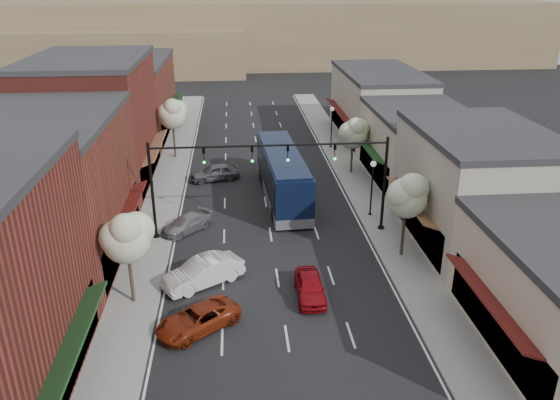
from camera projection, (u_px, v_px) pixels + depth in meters
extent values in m
plane|color=black|center=(280.00, 296.00, 31.49)|extent=(160.00, 160.00, 0.00)
cube|color=gray|center=(167.00, 184.00, 47.80)|extent=(2.80, 73.00, 0.15)
cube|color=gray|center=(355.00, 179.00, 49.13)|extent=(2.80, 73.00, 0.15)
cube|color=gray|center=(183.00, 184.00, 47.91)|extent=(0.25, 73.00, 0.17)
cube|color=gray|center=(340.00, 179.00, 49.01)|extent=(0.25, 73.00, 0.17)
cube|color=black|center=(56.00, 379.00, 22.72)|extent=(0.60, 11.90, 2.60)
cube|color=#183D1B|center=(70.00, 349.00, 22.20)|extent=(1.07, 9.80, 0.49)
cube|color=brown|center=(45.00, 193.00, 34.13)|extent=(9.00, 14.00, 9.00)
cube|color=#2D2D30|center=(32.00, 119.00, 32.32)|extent=(9.20, 14.10, 0.40)
cube|color=black|center=(118.00, 232.00, 35.58)|extent=(0.60, 11.90, 2.60)
cube|color=#591714|center=(128.00, 210.00, 35.07)|extent=(1.07, 9.80, 0.49)
cube|color=maroon|center=(94.00, 124.00, 46.71)|extent=(9.00, 14.00, 10.50)
cube|color=#2D2D30|center=(85.00, 59.00, 44.60)|extent=(9.20, 14.10, 0.40)
cube|color=black|center=(148.00, 163.00, 48.45)|extent=(0.60, 11.90, 2.60)
cube|color=#8A5E3F|center=(155.00, 146.00, 47.93)|extent=(1.07, 9.80, 0.49)
cube|color=brown|center=(128.00, 99.00, 61.89)|extent=(9.00, 18.00, 8.00)
cube|color=#2D2D30|center=(124.00, 61.00, 60.27)|extent=(9.20, 18.10, 0.40)
cube|color=black|center=(167.00, 118.00, 63.15)|extent=(0.60, 15.30, 2.60)
cube|color=#183D1B|center=(173.00, 105.00, 62.64)|extent=(1.07, 12.60, 0.49)
cube|color=black|center=(500.00, 325.00, 26.16)|extent=(0.60, 10.20, 2.60)
cube|color=#591714|center=(489.00, 300.00, 25.51)|extent=(1.07, 8.40, 0.49)
cube|color=#A79F8F|center=(477.00, 190.00, 36.65)|extent=(8.00, 12.00, 7.50)
cube|color=#2D2D30|center=(485.00, 133.00, 35.12)|extent=(8.20, 12.10, 0.40)
cube|color=black|center=(420.00, 221.00, 37.18)|extent=(0.60, 10.20, 2.60)
cube|color=#8A5E3F|center=(411.00, 201.00, 36.54)|extent=(1.07, 8.40, 0.49)
cube|color=#C2B29A|center=(419.00, 148.00, 47.96)|extent=(8.00, 12.00, 6.00)
cube|color=#2D2D30|center=(422.00, 112.00, 46.73)|extent=(8.20, 12.10, 0.40)
cube|color=black|center=(376.00, 164.00, 48.21)|extent=(0.60, 10.20, 2.60)
cube|color=#183D1B|center=(369.00, 148.00, 47.57)|extent=(1.07, 8.40, 0.49)
cube|color=#A79F8F|center=(379.00, 106.00, 60.64)|extent=(8.00, 16.00, 7.00)
cube|color=#2D2D30|center=(381.00, 72.00, 59.21)|extent=(8.20, 16.10, 0.40)
cube|color=black|center=(345.00, 123.00, 61.08)|extent=(0.60, 13.60, 2.60)
cube|color=#591714|center=(339.00, 110.00, 60.44)|extent=(1.07, 11.20, 0.49)
cube|color=#7A6647|center=(242.00, 31.00, 111.88)|extent=(120.00, 30.00, 12.00)
cube|color=#7A6647|center=(107.00, 51.00, 99.65)|extent=(50.00, 20.00, 8.00)
cylinder|color=black|center=(381.00, 228.00, 39.42)|extent=(0.44, 0.44, 0.30)
cylinder|color=black|center=(384.00, 185.00, 38.12)|extent=(0.20, 0.20, 7.00)
cylinder|color=black|center=(329.00, 144.00, 36.61)|extent=(8.00, 0.14, 0.14)
imported|color=black|center=(335.00, 152.00, 36.87)|extent=(0.18, 0.46, 1.10)
sphere|color=#19E533|center=(335.00, 159.00, 36.92)|extent=(0.18, 0.18, 0.18)
imported|color=black|center=(288.00, 154.00, 36.62)|extent=(0.18, 0.46, 1.10)
sphere|color=#19E533|center=(288.00, 160.00, 36.67)|extent=(0.18, 0.18, 0.18)
cylinder|color=black|center=(157.00, 237.00, 38.15)|extent=(0.44, 0.44, 0.30)
cylinder|color=black|center=(152.00, 192.00, 36.85)|extent=(0.20, 0.20, 7.00)
cylinder|color=black|center=(210.00, 147.00, 35.97)|extent=(8.00, 0.14, 0.14)
imported|color=black|center=(204.00, 156.00, 36.17)|extent=(0.18, 0.46, 1.10)
sphere|color=#19E533|center=(204.00, 162.00, 36.23)|extent=(0.18, 0.18, 0.18)
imported|color=black|center=(252.00, 155.00, 36.43)|extent=(0.18, 0.46, 1.10)
sphere|color=#19E533|center=(252.00, 161.00, 36.48)|extent=(0.18, 0.18, 0.18)
cylinder|color=#47382B|center=(403.00, 231.00, 35.10)|extent=(0.20, 0.20, 3.71)
sphere|color=#B8C497|center=(406.00, 198.00, 34.21)|extent=(2.60, 2.60, 2.60)
sphere|color=#B8C497|center=(413.00, 189.00, 34.34)|extent=(2.00, 2.00, 2.00)
sphere|color=#B8C497|center=(402.00, 195.00, 33.77)|extent=(1.90, 1.90, 1.90)
sphere|color=#B8C497|center=(412.00, 187.00, 33.40)|extent=(1.70, 1.70, 1.70)
cylinder|color=#47382B|center=(352.00, 157.00, 49.88)|extent=(0.20, 0.20, 3.33)
sphere|color=#B8C497|center=(353.00, 135.00, 49.08)|extent=(2.60, 2.60, 2.60)
sphere|color=#B8C497|center=(358.00, 129.00, 49.23)|extent=(2.00, 2.00, 2.00)
sphere|color=#B8C497|center=(349.00, 132.00, 48.65)|extent=(1.90, 1.90, 1.90)
sphere|color=#B8C497|center=(356.00, 127.00, 48.31)|extent=(1.70, 1.70, 1.70)
cylinder|color=#47382B|center=(131.00, 276.00, 30.15)|extent=(0.20, 0.20, 3.52)
sphere|color=#B8C497|center=(127.00, 240.00, 29.30)|extent=(2.60, 2.60, 2.60)
sphere|color=#B8C497|center=(136.00, 230.00, 29.45)|extent=(2.00, 2.00, 2.00)
sphere|color=#B8C497|center=(117.00, 237.00, 28.87)|extent=(1.90, 1.90, 1.90)
sphere|color=#B8C497|center=(125.00, 229.00, 28.51)|extent=(1.70, 1.70, 1.70)
cylinder|color=#47382B|center=(174.00, 140.00, 53.98)|extent=(0.20, 0.20, 3.84)
sphere|color=#B8C497|center=(172.00, 116.00, 53.06)|extent=(2.60, 2.60, 2.60)
sphere|color=#B8C497|center=(177.00, 110.00, 53.19)|extent=(2.00, 2.00, 2.00)
sphere|color=#B8C497|center=(168.00, 113.00, 52.61)|extent=(1.90, 1.90, 1.90)
sphere|color=#B8C497|center=(172.00, 107.00, 52.23)|extent=(1.70, 1.70, 1.70)
cylinder|color=black|center=(370.00, 215.00, 41.72)|extent=(0.28, 0.28, 0.20)
cylinder|color=black|center=(371.00, 192.00, 40.98)|extent=(0.12, 0.12, 4.00)
sphere|color=white|center=(373.00, 164.00, 40.13)|extent=(0.44, 0.44, 0.44)
cylinder|color=black|center=(331.00, 147.00, 57.80)|extent=(0.28, 0.28, 0.20)
cylinder|color=black|center=(331.00, 130.00, 57.07)|extent=(0.12, 0.12, 4.00)
sphere|color=white|center=(332.00, 109.00, 56.21)|extent=(0.44, 0.44, 0.44)
cube|color=black|center=(282.00, 174.00, 44.29)|extent=(3.51, 13.15, 3.35)
cube|color=#595B60|center=(282.00, 191.00, 44.88)|extent=(3.53, 13.17, 0.76)
cube|color=black|center=(282.00, 168.00, 44.10)|extent=(3.52, 12.11, 1.19)
cube|color=black|center=(282.00, 154.00, 43.62)|extent=(3.26, 12.62, 0.27)
cube|color=black|center=(296.00, 196.00, 38.12)|extent=(2.26, 0.20, 1.30)
cylinder|color=black|center=(274.00, 215.00, 40.57)|extent=(0.41, 1.15, 1.13)
cylinder|color=black|center=(308.00, 213.00, 40.89)|extent=(0.41, 1.15, 1.13)
cylinder|color=black|center=(261.00, 175.00, 48.49)|extent=(0.41, 1.15, 1.13)
cylinder|color=black|center=(290.00, 174.00, 48.82)|extent=(0.41, 1.15, 1.13)
cylinder|color=black|center=(263.00, 181.00, 47.11)|extent=(0.41, 1.15, 1.13)
cylinder|color=black|center=(293.00, 180.00, 47.43)|extent=(0.41, 1.15, 1.13)
imported|color=maroon|center=(310.00, 287.00, 31.10)|extent=(1.64, 3.99, 1.35)
imported|color=maroon|center=(198.00, 319.00, 28.29)|extent=(4.87, 4.38, 1.26)
imported|color=silver|center=(203.00, 272.00, 32.36)|extent=(5.08, 4.08, 1.62)
imported|color=gray|center=(186.00, 224.00, 39.07)|extent=(4.02, 4.10, 1.18)
imported|color=#54565B|center=(215.00, 172.00, 48.68)|extent=(4.65, 2.73, 1.48)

